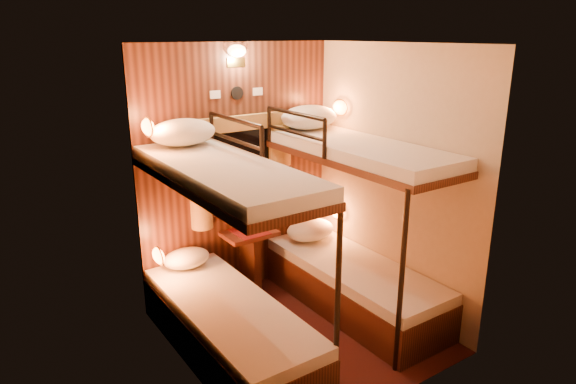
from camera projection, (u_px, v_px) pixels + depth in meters
floor at (300, 332)px, 4.44m from camera, size 2.10×2.10×0.00m
ceiling at (303, 43)px, 3.72m from camera, size 2.10×2.10×0.00m
wall_back at (238, 172)px, 4.91m from camera, size 2.40×0.00×2.40m
wall_front at (398, 243)px, 3.25m from camera, size 2.40×0.00×2.40m
wall_left at (184, 226)px, 3.54m from camera, size 0.00×2.40×2.40m
wall_right at (392, 181)px, 4.62m from camera, size 0.00×2.40×2.40m
back_panel at (238, 172)px, 4.90m from camera, size 2.00×0.03×2.40m
bunk_left at (228, 291)px, 3.98m from camera, size 0.72×1.90×1.82m
bunk_right at (354, 252)px, 4.67m from camera, size 0.72×1.90×1.82m
window at (240, 175)px, 4.88m from camera, size 1.00×0.12×0.79m
curtains at (241, 167)px, 4.83m from camera, size 1.10×0.22×1.00m
back_fixtures at (237, 60)px, 4.56m from camera, size 0.54×0.09×0.48m
reading_lamps at (256, 176)px, 4.62m from camera, size 2.00×0.20×1.25m
table at (250, 254)px, 4.98m from camera, size 0.50×0.34×0.66m
bottle_left at (247, 223)px, 4.87m from camera, size 0.06×0.06×0.21m
bottle_right at (245, 220)px, 4.92m from camera, size 0.07×0.07×0.25m
sachet_a at (263, 226)px, 5.04m from camera, size 0.08×0.06×0.01m
sachet_b at (253, 230)px, 4.94m from camera, size 0.08×0.06×0.01m
pillow_lower_left at (187, 258)px, 4.60m from camera, size 0.43×0.30×0.17m
pillow_lower_right at (310, 230)px, 5.21m from camera, size 0.52×0.37×0.20m
pillow_upper_left at (183, 132)px, 4.19m from camera, size 0.56×0.40×0.22m
pillow_upper_right at (309, 117)px, 4.90m from camera, size 0.58×0.41×0.23m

